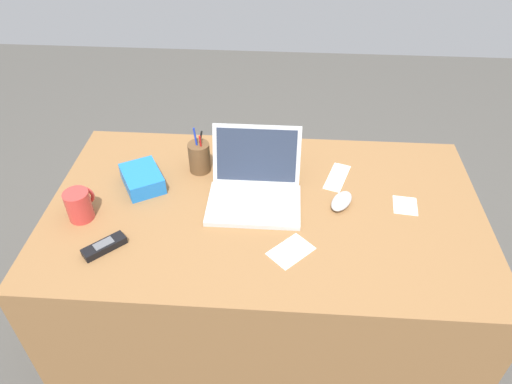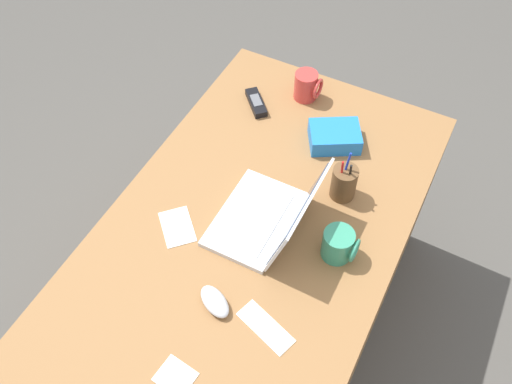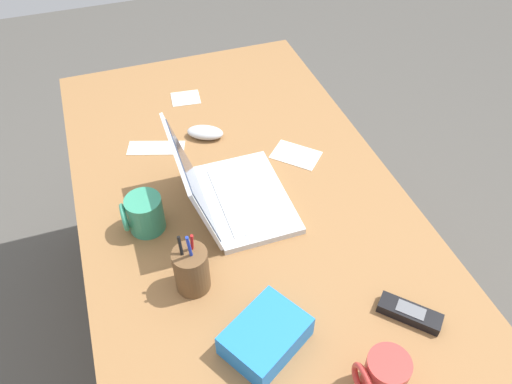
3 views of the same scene
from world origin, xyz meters
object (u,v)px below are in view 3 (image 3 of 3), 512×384
at_px(laptop, 229,193).
at_px(pen_holder, 192,270).
at_px(coffee_mug_tall, 383,376).
at_px(cordless_phone, 410,313).
at_px(coffee_mug_white, 144,214).
at_px(snack_bag, 266,336).
at_px(computer_mouse, 205,132).

bearing_deg(laptop, pen_holder, 145.05).
xyz_separation_m(laptop, coffee_mug_tall, (-0.56, -0.13, 0.01)).
bearing_deg(laptop, cordless_phone, -148.62).
bearing_deg(pen_holder, coffee_mug_tall, -141.31).
bearing_deg(cordless_phone, coffee_mug_tall, 130.47).
height_order(coffee_mug_white, pen_holder, pen_holder).
height_order(coffee_mug_white, snack_bag, coffee_mug_white).
relative_size(coffee_mug_tall, pen_holder, 0.57).
height_order(cordless_phone, pen_holder, pen_holder).
bearing_deg(coffee_mug_white, pen_holder, -161.53).
bearing_deg(cordless_phone, snack_bag, 82.58).
height_order(laptop, computer_mouse, laptop).
bearing_deg(coffee_mug_white, laptop, -88.66).
bearing_deg(coffee_mug_white, computer_mouse, -37.82).
distance_m(coffee_mug_white, cordless_phone, 0.66).
xyz_separation_m(laptop, snack_bag, (-0.40, 0.04, -0.02)).
xyz_separation_m(coffee_mug_white, snack_bag, (-0.40, -0.18, -0.02)).
distance_m(cordless_phone, pen_holder, 0.48).
bearing_deg(pen_holder, computer_mouse, -17.87).
height_order(computer_mouse, pen_holder, pen_holder).
bearing_deg(coffee_mug_tall, pen_holder, 38.69).
xyz_separation_m(computer_mouse, pen_holder, (-0.51, 0.16, 0.04)).
bearing_deg(computer_mouse, coffee_mug_tall, -144.30).
xyz_separation_m(coffee_mug_white, coffee_mug_tall, (-0.56, -0.35, 0.00)).
relative_size(computer_mouse, coffee_mug_white, 1.08).
distance_m(cordless_phone, snack_bag, 0.32).
distance_m(coffee_mug_white, pen_holder, 0.22).
distance_m(coffee_mug_tall, pen_holder, 0.45).
relative_size(coffee_mug_white, coffee_mug_tall, 0.97).
relative_size(pen_holder, snack_bag, 1.10).
relative_size(laptop, snack_bag, 1.89).
bearing_deg(computer_mouse, coffee_mug_white, 170.21).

